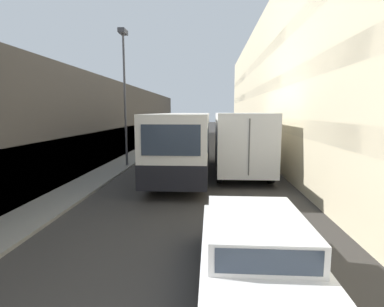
{
  "coord_description": "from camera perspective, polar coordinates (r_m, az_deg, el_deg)",
  "views": [
    {
      "loc": [
        0.77,
        -1.15,
        3.14
      ],
      "look_at": [
        0.1,
        9.79,
        1.6
      ],
      "focal_mm": 28.0,
      "sensor_mm": 36.0,
      "label": 1
    }
  ],
  "objects": [
    {
      "name": "ground_plane",
      "position": [
        16.47,
        0.78,
        -2.99
      ],
      "size": [
        150.0,
        150.0,
        0.0
      ],
      "primitive_type": "plane",
      "color": "#33302D"
    },
    {
      "name": "sidewalk_left",
      "position": [
        17.28,
        -14.44,
        -2.56
      ],
      "size": [
        1.62,
        60.0,
        0.1
      ],
      "color": "gray",
      "rests_on": "ground_plane"
    },
    {
      "name": "building_left_shopfront",
      "position": [
        17.71,
        -20.6,
        4.89
      ],
      "size": [
        2.4,
        60.0,
        5.14
      ],
      "color": "#423D38",
      "rests_on": "ground_plane"
    },
    {
      "name": "building_right_apartment",
      "position": [
        16.92,
        20.22,
        13.64
      ],
      "size": [
        2.4,
        60.0,
        9.94
      ],
      "color": "beige",
      "rests_on": "ground_plane"
    },
    {
      "name": "car_hatchback",
      "position": [
        5.65,
        12.02,
        -17.98
      ],
      "size": [
        1.9,
        4.38,
        1.33
      ],
      "color": "silver",
      "rests_on": "ground_plane"
    },
    {
      "name": "bus",
      "position": [
        15.27,
        -1.46,
        2.26
      ],
      "size": [
        2.48,
        10.55,
        3.04
      ],
      "color": "silver",
      "rests_on": "ground_plane"
    },
    {
      "name": "box_truck",
      "position": [
        15.44,
        9.22,
        2.3
      ],
      "size": [
        2.49,
        7.4,
        3.07
      ],
      "color": "silver",
      "rests_on": "ground_plane"
    },
    {
      "name": "street_lamp",
      "position": [
        17.36,
        -12.8,
        14.55
      ],
      "size": [
        0.36,
        0.8,
        7.42
      ],
      "color": "#38383D",
      "rests_on": "sidewalk_left"
    }
  ]
}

